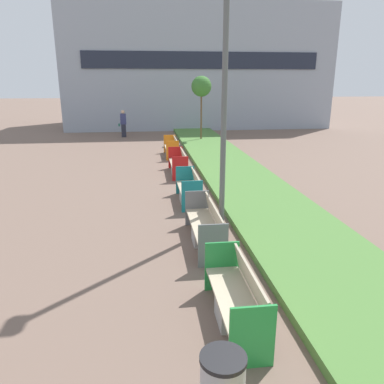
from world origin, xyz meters
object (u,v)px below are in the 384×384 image
at_px(bench_grey_frame, 206,228).
at_px(parked_car_distant, 265,116).
at_px(bench_red_frame, 179,165).
at_px(pedestrian_walking, 123,123).
at_px(bench_orange_frame, 172,149).
at_px(bench_green_frame, 237,302).
at_px(bench_teal_frame, 189,191).
at_px(sapling_tree_far, 201,87).
at_px(street_lamp_post, 225,61).

bearing_deg(bench_grey_frame, parked_car_distant, 69.01).
xyz_separation_m(bench_red_frame, pedestrian_walking, (-2.75, 10.92, 0.55)).
bearing_deg(parked_car_distant, bench_orange_frame, -127.48).
relative_size(bench_green_frame, parked_car_distant, 0.48).
relative_size(bench_teal_frame, sapling_tree_far, 0.49).
distance_m(bench_green_frame, street_lamp_post, 5.66).
height_order(bench_red_frame, street_lamp_post, street_lamp_post).
relative_size(bench_grey_frame, bench_teal_frame, 1.24).
height_order(bench_green_frame, pedestrian_walking, pedestrian_walking).
relative_size(bench_grey_frame, sapling_tree_far, 0.61).
xyz_separation_m(bench_grey_frame, parked_car_distant, (8.44, 22.00, 0.54)).
bearing_deg(bench_grey_frame, bench_teal_frame, 90.10).
relative_size(bench_grey_frame, bench_red_frame, 1.08).
relative_size(bench_green_frame, sapling_tree_far, 0.51).
relative_size(bench_red_frame, bench_orange_frame, 1.06).
relative_size(bench_teal_frame, bench_orange_frame, 0.92).
distance_m(bench_grey_frame, sapling_tree_far, 15.66).
xyz_separation_m(bench_grey_frame, street_lamp_post, (0.61, 1.12, 3.77)).
distance_m(bench_grey_frame, pedestrian_walking, 18.05).
distance_m(bench_teal_frame, bench_red_frame, 3.76).
height_order(bench_green_frame, sapling_tree_far, sapling_tree_far).
relative_size(bench_red_frame, parked_car_distant, 0.53).
relative_size(bench_grey_frame, bench_orange_frame, 1.14).
height_order(bench_teal_frame, pedestrian_walking, pedestrian_walking).
bearing_deg(bench_green_frame, street_lamp_post, 81.64).
bearing_deg(bench_teal_frame, bench_orange_frame, 89.98).
height_order(bench_teal_frame, sapling_tree_far, sapling_tree_far).
bearing_deg(parked_car_distant, sapling_tree_far, -133.43).
bearing_deg(street_lamp_post, bench_grey_frame, -118.56).
distance_m(bench_green_frame, bench_grey_frame, 3.05).
distance_m(bench_grey_frame, bench_teal_frame, 3.16).
relative_size(bench_teal_frame, parked_car_distant, 0.46).
height_order(bench_grey_frame, parked_car_distant, parked_car_distant).
distance_m(bench_grey_frame, parked_car_distant, 23.57).
bearing_deg(pedestrian_walking, bench_orange_frame, -68.92).
xyz_separation_m(bench_grey_frame, bench_teal_frame, (-0.01, 3.16, -0.01)).
height_order(bench_orange_frame, pedestrian_walking, pedestrian_walking).
xyz_separation_m(bench_teal_frame, sapling_tree_far, (2.18, 12.06, 2.97)).
distance_m(street_lamp_post, pedestrian_walking, 17.35).
distance_m(sapling_tree_far, pedestrian_walking, 6.07).
bearing_deg(pedestrian_walking, sapling_tree_far, -27.96).
height_order(bench_teal_frame, parked_car_distant, parked_car_distant).
height_order(street_lamp_post, sapling_tree_far, street_lamp_post).
bearing_deg(street_lamp_post, pedestrian_walking, 101.36).
height_order(sapling_tree_far, pedestrian_walking, sapling_tree_far).
xyz_separation_m(bench_green_frame, bench_orange_frame, (0.00, 13.76, 0.00)).
bearing_deg(sapling_tree_far, bench_red_frame, -104.69).
height_order(bench_orange_frame, parked_car_distant, parked_car_distant).
relative_size(bench_teal_frame, pedestrian_walking, 1.08).
height_order(pedestrian_walking, parked_car_distant, parked_car_distant).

